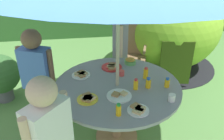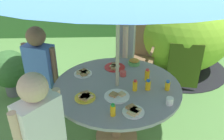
{
  "view_description": "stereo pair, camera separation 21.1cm",
  "coord_description": "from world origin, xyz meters",
  "px_view_note": "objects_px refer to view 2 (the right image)",
  "views": [
    {
      "loc": [
        -0.35,
        -2.13,
        2.09
      ],
      "look_at": [
        -0.05,
        0.02,
        0.91
      ],
      "focal_mm": 38.42,
      "sensor_mm": 36.0,
      "label": 1
    },
    {
      "loc": [
        -0.14,
        -2.15,
        2.09
      ],
      "look_at": [
        -0.05,
        0.02,
        0.91
      ],
      "focal_mm": 38.42,
      "sensor_mm": 36.0,
      "label": 2
    }
  ],
  "objects_px": {
    "juice_bottle_far_left": "(147,75)",
    "cup_far": "(123,73)",
    "dome_tent": "(182,27)",
    "plate_front_edge": "(117,96)",
    "child_in_blue_shirt": "(40,65)",
    "plate_center_back": "(85,97)",
    "child_in_grey_shirt": "(127,40)",
    "child_in_white_shirt": "(40,126)",
    "plate_near_right": "(115,67)",
    "wooden_chair": "(139,52)",
    "juice_bottle_mid_left": "(148,85)",
    "juice_bottle_mid_right": "(135,86)",
    "juice_bottle_far_right": "(168,86)",
    "juice_bottle_center_front": "(113,110)",
    "cup_near": "(170,101)",
    "garden_table": "(117,95)",
    "plate_near_left": "(83,73)",
    "plate_back_edge": "(133,111)",
    "snack_bowl": "(134,62)",
    "potted_plant": "(10,70)"
  },
  "relations": [
    {
      "from": "juice_bottle_far_left",
      "to": "cup_far",
      "type": "bearing_deg",
      "value": 159.0
    },
    {
      "from": "dome_tent",
      "to": "plate_front_edge",
      "type": "relative_size",
      "value": 8.24
    },
    {
      "from": "child_in_blue_shirt",
      "to": "plate_front_edge",
      "type": "bearing_deg",
      "value": -11.09
    },
    {
      "from": "plate_center_back",
      "to": "child_in_grey_shirt",
      "type": "bearing_deg",
      "value": 65.4
    },
    {
      "from": "cup_far",
      "to": "child_in_white_shirt",
      "type": "bearing_deg",
      "value": -128.0
    },
    {
      "from": "plate_near_right",
      "to": "plate_center_back",
      "type": "relative_size",
      "value": 1.2
    },
    {
      "from": "wooden_chair",
      "to": "dome_tent",
      "type": "height_order",
      "value": "dome_tent"
    },
    {
      "from": "plate_front_edge",
      "to": "juice_bottle_mid_left",
      "type": "xyz_separation_m",
      "value": [
        0.32,
        0.12,
        0.04
      ]
    },
    {
      "from": "wooden_chair",
      "to": "child_in_blue_shirt",
      "type": "relative_size",
      "value": 0.76
    },
    {
      "from": "juice_bottle_mid_right",
      "to": "juice_bottle_far_left",
      "type": "bearing_deg",
      "value": 52.32
    },
    {
      "from": "juice_bottle_far_right",
      "to": "juice_bottle_center_front",
      "type": "xyz_separation_m",
      "value": [
        -0.58,
        -0.39,
        0.01
      ]
    },
    {
      "from": "juice_bottle_mid_left",
      "to": "child_in_white_shirt",
      "type": "bearing_deg",
      "value": -146.73
    },
    {
      "from": "juice_bottle_center_front",
      "to": "cup_near",
      "type": "relative_size",
      "value": 1.7
    },
    {
      "from": "juice_bottle_far_left",
      "to": "juice_bottle_center_front",
      "type": "height_order",
      "value": "juice_bottle_far_left"
    },
    {
      "from": "child_in_white_shirt",
      "to": "plate_front_edge",
      "type": "relative_size",
      "value": 5.17
    },
    {
      "from": "child_in_grey_shirt",
      "to": "juice_bottle_far_right",
      "type": "height_order",
      "value": "child_in_grey_shirt"
    },
    {
      "from": "plate_center_back",
      "to": "juice_bottle_center_front",
      "type": "distance_m",
      "value": 0.38
    },
    {
      "from": "cup_far",
      "to": "garden_table",
      "type": "bearing_deg",
      "value": -110.88
    },
    {
      "from": "garden_table",
      "to": "plate_near_right",
      "type": "xyz_separation_m",
      "value": [
        -0.01,
        0.4,
        0.14
      ]
    },
    {
      "from": "garden_table",
      "to": "plate_near_left",
      "type": "bearing_deg",
      "value": 145.51
    },
    {
      "from": "child_in_white_shirt",
      "to": "plate_back_edge",
      "type": "relative_size",
      "value": 6.47
    },
    {
      "from": "cup_near",
      "to": "cup_far",
      "type": "distance_m",
      "value": 0.68
    },
    {
      "from": "juice_bottle_mid_left",
      "to": "cup_near",
      "type": "bearing_deg",
      "value": -58.38
    },
    {
      "from": "plate_front_edge",
      "to": "plate_back_edge",
      "type": "distance_m",
      "value": 0.28
    },
    {
      "from": "plate_near_right",
      "to": "juice_bottle_far_left",
      "type": "bearing_deg",
      "value": -41.01
    },
    {
      "from": "child_in_grey_shirt",
      "to": "juice_bottle_far_right",
      "type": "distance_m",
      "value": 1.05
    },
    {
      "from": "plate_back_edge",
      "to": "juice_bottle_mid_left",
      "type": "bearing_deg",
      "value": 62.36
    },
    {
      "from": "plate_center_back",
      "to": "juice_bottle_far_left",
      "type": "distance_m",
      "value": 0.74
    },
    {
      "from": "juice_bottle_center_front",
      "to": "cup_far",
      "type": "height_order",
      "value": "juice_bottle_center_front"
    },
    {
      "from": "child_in_blue_shirt",
      "to": "plate_near_left",
      "type": "distance_m",
      "value": 0.51
    },
    {
      "from": "plate_near_left",
      "to": "cup_near",
      "type": "height_order",
      "value": "cup_near"
    },
    {
      "from": "garden_table",
      "to": "juice_bottle_far_left",
      "type": "height_order",
      "value": "juice_bottle_far_left"
    },
    {
      "from": "dome_tent",
      "to": "plate_near_right",
      "type": "distance_m",
      "value": 1.82
    },
    {
      "from": "juice_bottle_far_right",
      "to": "cup_near",
      "type": "distance_m",
      "value": 0.25
    },
    {
      "from": "child_in_grey_shirt",
      "to": "plate_front_edge",
      "type": "distance_m",
      "value": 1.12
    },
    {
      "from": "child_in_grey_shirt",
      "to": "plate_near_left",
      "type": "relative_size",
      "value": 6.74
    },
    {
      "from": "dome_tent",
      "to": "child_in_white_shirt",
      "type": "relative_size",
      "value": 1.6
    },
    {
      "from": "snack_bowl",
      "to": "cup_near",
      "type": "relative_size",
      "value": 2.01
    },
    {
      "from": "potted_plant",
      "to": "child_in_white_shirt",
      "type": "xyz_separation_m",
      "value": [
        0.88,
        -1.71,
        0.42
      ]
    },
    {
      "from": "juice_bottle_mid_right",
      "to": "juice_bottle_mid_left",
      "type": "bearing_deg",
      "value": 4.73
    },
    {
      "from": "potted_plant",
      "to": "plate_near_left",
      "type": "distance_m",
      "value": 1.4
    },
    {
      "from": "child_in_grey_shirt",
      "to": "child_in_white_shirt",
      "type": "height_order",
      "value": "child_in_grey_shirt"
    },
    {
      "from": "potted_plant",
      "to": "child_in_blue_shirt",
      "type": "bearing_deg",
      "value": -45.12
    },
    {
      "from": "child_in_white_shirt",
      "to": "plate_near_right",
      "type": "xyz_separation_m",
      "value": [
        0.63,
        1.11,
        -0.08
      ]
    },
    {
      "from": "juice_bottle_far_left",
      "to": "juice_bottle_center_front",
      "type": "relative_size",
      "value": 1.09
    },
    {
      "from": "cup_near",
      "to": "wooden_chair",
      "type": "bearing_deg",
      "value": 91.91
    },
    {
      "from": "child_in_white_shirt",
      "to": "snack_bowl",
      "type": "relative_size",
      "value": 9.06
    },
    {
      "from": "garden_table",
      "to": "plate_front_edge",
      "type": "relative_size",
      "value": 5.41
    },
    {
      "from": "juice_bottle_center_front",
      "to": "cup_near",
      "type": "distance_m",
      "value": 0.56
    },
    {
      "from": "potted_plant",
      "to": "wooden_chair",
      "type": "bearing_deg",
      "value": 7.84
    }
  ]
}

